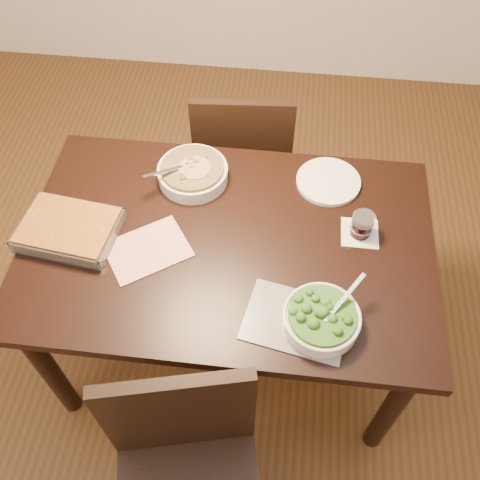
% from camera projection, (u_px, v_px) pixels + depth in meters
% --- Properties ---
extents(ground, '(4.00, 4.00, 0.00)m').
position_uv_depth(ground, '(231.00, 339.00, 2.42)').
color(ground, '#462D14').
rests_on(ground, ground).
extents(table, '(1.40, 0.90, 0.75)m').
position_uv_depth(table, '(228.00, 257.00, 1.89)').
color(table, black).
rests_on(table, ground).
extents(magazine_a, '(0.33, 0.31, 0.01)m').
position_uv_depth(magazine_a, '(148.00, 250.00, 1.79)').
color(magazine_a, '#B63436').
rests_on(magazine_a, table).
extents(magazine_b, '(0.34, 0.27, 0.01)m').
position_uv_depth(magazine_b, '(296.00, 321.00, 1.63)').
color(magazine_b, '#24252C').
rests_on(magazine_b, table).
extents(coaster, '(0.13, 0.13, 0.00)m').
position_uv_depth(coaster, '(360.00, 233.00, 1.83)').
color(coaster, white).
rests_on(coaster, table).
extents(stew_bowl, '(0.26, 0.26, 0.10)m').
position_uv_depth(stew_bowl, '(193.00, 173.00, 1.96)').
color(stew_bowl, white).
rests_on(stew_bowl, table).
extents(broccoli_bowl, '(0.24, 0.24, 0.09)m').
position_uv_depth(broccoli_bowl, '(322.00, 318.00, 1.60)').
color(broccoli_bowl, white).
rests_on(broccoli_bowl, table).
extents(baking_dish, '(0.35, 0.28, 0.06)m').
position_uv_depth(baking_dish, '(69.00, 229.00, 1.81)').
color(baking_dish, silver).
rests_on(baking_dish, table).
extents(wine_tumbler, '(0.08, 0.08, 0.09)m').
position_uv_depth(wine_tumbler, '(362.00, 225.00, 1.80)').
color(wine_tumbler, black).
rests_on(wine_tumbler, coaster).
extents(dinner_plate, '(0.24, 0.24, 0.02)m').
position_uv_depth(dinner_plate, '(328.00, 182.00, 1.97)').
color(dinner_plate, white).
rests_on(dinner_plate, table).
extents(chair_near, '(0.52, 0.52, 0.93)m').
position_uv_depth(chair_near, '(187.00, 471.00, 1.60)').
color(chair_near, black).
rests_on(chair_near, ground).
extents(chair_far, '(0.45, 0.45, 0.89)m').
position_uv_depth(chair_far, '(243.00, 156.00, 2.42)').
color(chair_far, black).
rests_on(chair_far, ground).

